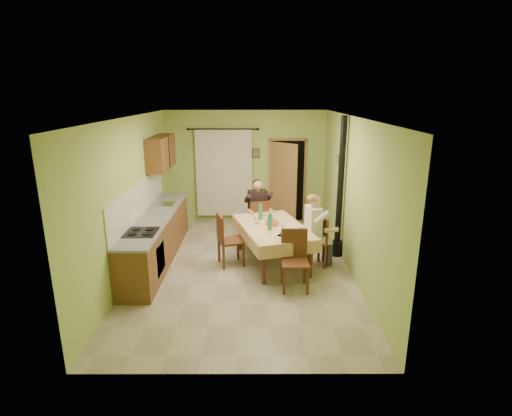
{
  "coord_description": "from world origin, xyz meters",
  "views": [
    {
      "loc": [
        0.24,
        -6.99,
        3.2
      ],
      "look_at": [
        0.25,
        0.1,
        1.15
      ],
      "focal_mm": 28.0,
      "sensor_mm": 36.0,
      "label": 1
    }
  ],
  "objects_px": {
    "dining_table": "(273,244)",
    "chair_left": "(230,250)",
    "stove_flue": "(339,207)",
    "man_far": "(258,204)",
    "chair_far": "(258,230)",
    "man_right": "(315,222)",
    "chair_near": "(295,273)",
    "chair_right": "(314,252)"
  },
  "relations": [
    {
      "from": "chair_far",
      "to": "chair_right",
      "type": "distance_m",
      "value": 1.63
    },
    {
      "from": "dining_table",
      "to": "chair_far",
      "type": "relative_size",
      "value": 2.17
    },
    {
      "from": "stove_flue",
      "to": "man_far",
      "type": "bearing_deg",
      "value": 155.61
    },
    {
      "from": "chair_far",
      "to": "man_right",
      "type": "relative_size",
      "value": 0.71
    },
    {
      "from": "dining_table",
      "to": "chair_left",
      "type": "height_order",
      "value": "chair_left"
    },
    {
      "from": "dining_table",
      "to": "chair_near",
      "type": "xyz_separation_m",
      "value": [
        0.33,
        -1.07,
        -0.09
      ]
    },
    {
      "from": "chair_right",
      "to": "man_right",
      "type": "distance_m",
      "value": 0.59
    },
    {
      "from": "chair_near",
      "to": "man_far",
      "type": "bearing_deg",
      "value": -75.32
    },
    {
      "from": "man_far",
      "to": "man_right",
      "type": "distance_m",
      "value": 1.63
    },
    {
      "from": "dining_table",
      "to": "chair_near",
      "type": "distance_m",
      "value": 1.12
    },
    {
      "from": "chair_right",
      "to": "man_right",
      "type": "height_order",
      "value": "man_right"
    },
    {
      "from": "chair_right",
      "to": "man_right",
      "type": "relative_size",
      "value": 0.69
    },
    {
      "from": "stove_flue",
      "to": "chair_right",
      "type": "bearing_deg",
      "value": -135.94
    },
    {
      "from": "chair_near",
      "to": "chair_right",
      "type": "height_order",
      "value": "chair_near"
    },
    {
      "from": "chair_near",
      "to": "stove_flue",
      "type": "height_order",
      "value": "stove_flue"
    },
    {
      "from": "chair_near",
      "to": "man_right",
      "type": "bearing_deg",
      "value": -116.77
    },
    {
      "from": "dining_table",
      "to": "man_far",
      "type": "xyz_separation_m",
      "value": [
        -0.28,
        1.1,
        0.5
      ]
    },
    {
      "from": "dining_table",
      "to": "chair_far",
      "type": "height_order",
      "value": "chair_far"
    },
    {
      "from": "chair_left",
      "to": "man_far",
      "type": "bearing_deg",
      "value": 137.07
    },
    {
      "from": "chair_left",
      "to": "man_right",
      "type": "bearing_deg",
      "value": 69.25
    },
    {
      "from": "dining_table",
      "to": "chair_left",
      "type": "distance_m",
      "value": 0.83
    },
    {
      "from": "dining_table",
      "to": "chair_right",
      "type": "bearing_deg",
      "value": -26.62
    },
    {
      "from": "chair_near",
      "to": "chair_far",
      "type": "bearing_deg",
      "value": -75.31
    },
    {
      "from": "chair_right",
      "to": "stove_flue",
      "type": "bearing_deg",
      "value": -57.39
    },
    {
      "from": "dining_table",
      "to": "chair_far",
      "type": "bearing_deg",
      "value": 87.67
    },
    {
      "from": "man_far",
      "to": "chair_far",
      "type": "bearing_deg",
      "value": -90.0
    },
    {
      "from": "chair_near",
      "to": "stove_flue",
      "type": "bearing_deg",
      "value": -125.45
    },
    {
      "from": "chair_near",
      "to": "man_far",
      "type": "height_order",
      "value": "man_far"
    },
    {
      "from": "chair_right",
      "to": "stove_flue",
      "type": "xyz_separation_m",
      "value": [
        0.54,
        0.52,
        0.73
      ]
    },
    {
      "from": "chair_right",
      "to": "chair_far",
      "type": "bearing_deg",
      "value": 29.29
    },
    {
      "from": "chair_far",
      "to": "chair_left",
      "type": "height_order",
      "value": "chair_left"
    },
    {
      "from": "chair_near",
      "to": "man_far",
      "type": "distance_m",
      "value": 2.33
    },
    {
      "from": "chair_right",
      "to": "man_far",
      "type": "xyz_separation_m",
      "value": [
        -1.07,
        1.25,
        0.59
      ]
    },
    {
      "from": "chair_near",
      "to": "man_right",
      "type": "height_order",
      "value": "man_right"
    },
    {
      "from": "chair_far",
      "to": "man_far",
      "type": "relative_size",
      "value": 0.71
    },
    {
      "from": "chair_far",
      "to": "chair_near",
      "type": "distance_m",
      "value": 2.24
    },
    {
      "from": "chair_left",
      "to": "man_right",
      "type": "relative_size",
      "value": 0.73
    },
    {
      "from": "man_far",
      "to": "chair_left",
      "type": "bearing_deg",
      "value": -128.96
    },
    {
      "from": "chair_left",
      "to": "stove_flue",
      "type": "distance_m",
      "value": 2.31
    },
    {
      "from": "dining_table",
      "to": "chair_far",
      "type": "xyz_separation_m",
      "value": [
        -0.27,
        1.09,
        -0.09
      ]
    },
    {
      "from": "man_right",
      "to": "man_far",
      "type": "bearing_deg",
      "value": 28.66
    },
    {
      "from": "dining_table",
      "to": "chair_left",
      "type": "xyz_separation_m",
      "value": [
        -0.82,
        -0.07,
        -0.09
      ]
    }
  ]
}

